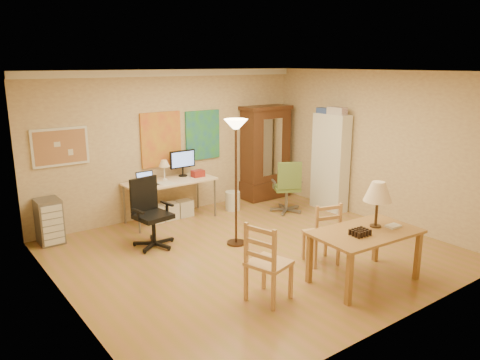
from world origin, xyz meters
TOP-DOWN VIEW (x-y plane):
  - floor at (0.00, 0.00)m, footprint 5.50×5.50m
  - crown_molding at (0.00, 2.46)m, footprint 5.50×0.08m
  - corkboard at (-2.05, 2.47)m, footprint 0.90×0.04m
  - art_panel_left at (-0.25, 2.47)m, footprint 0.80×0.04m
  - art_panel_right at (0.65, 2.47)m, footprint 0.75×0.04m
  - dining_table at (0.67, -1.59)m, footprint 1.45×0.93m
  - ladder_chair_back at (0.55, -0.88)m, footprint 0.52×0.51m
  - ladder_chair_left at (-0.79, -1.25)m, footprint 0.55×0.57m
  - torchiere_lamp at (-0.01, 0.45)m, footprint 0.36×0.36m
  - computer_desk at (-0.25, 2.16)m, footprint 1.64×0.72m
  - office_chair_black at (-1.12, 1.17)m, footprint 0.67×0.67m
  - office_chair_green at (1.74, 1.20)m, footprint 0.63×0.64m
  - drawer_cart at (-2.39, 2.26)m, footprint 0.36×0.44m
  - armoire at (2.05, 2.24)m, footprint 1.06×0.50m
  - bookshelf at (2.55, 0.87)m, footprint 0.28×0.75m
  - wastebin at (0.98, 1.93)m, footprint 0.29×0.29m

SIDE VIEW (x-z plane):
  - floor at x=0.00m, z-range 0.00..0.00m
  - wastebin at x=0.98m, z-range 0.00..0.37m
  - office_chair_green at x=1.74m, z-range -0.24..0.79m
  - office_chair_black at x=-1.12m, z-range -0.25..0.83m
  - drawer_cart at x=-2.39m, z-range 0.00..0.73m
  - ladder_chair_back at x=0.55m, z-range -0.03..0.90m
  - computer_desk at x=-0.25m, z-range -0.17..1.07m
  - ladder_chair_left at x=-0.79m, z-range -0.03..0.97m
  - dining_table at x=0.67m, z-range 0.18..1.49m
  - armoire at x=2.05m, z-range -0.13..1.83m
  - bookshelf at x=2.55m, z-range 0.00..1.87m
  - art_panel_left at x=-0.25m, z-range 0.95..1.95m
  - art_panel_right at x=0.65m, z-range 0.98..1.92m
  - corkboard at x=-2.05m, z-range 1.19..1.81m
  - torchiere_lamp at x=-0.01m, z-range 0.60..2.60m
  - crown_molding at x=0.00m, z-range 2.58..2.70m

